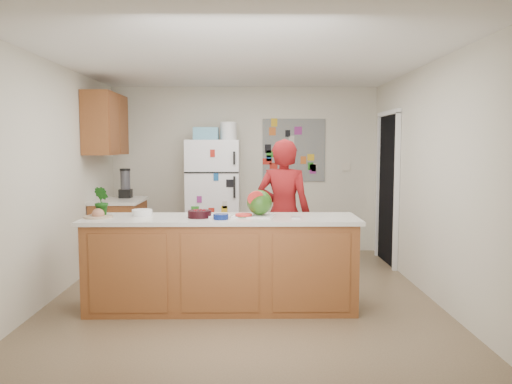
{
  "coord_description": "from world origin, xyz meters",
  "views": [
    {
      "loc": [
        0.08,
        -5.35,
        1.61
      ],
      "look_at": [
        0.15,
        0.2,
        1.1
      ],
      "focal_mm": 35.0,
      "sensor_mm": 36.0,
      "label": 1
    }
  ],
  "objects_px": {
    "refrigerator": "(214,199)",
    "watermelon": "(259,202)",
    "person": "(284,214)",
    "cherry_bowl": "(200,214)"
  },
  "relations": [
    {
      "from": "person",
      "to": "watermelon",
      "type": "relative_size",
      "value": 6.82
    },
    {
      "from": "person",
      "to": "cherry_bowl",
      "type": "height_order",
      "value": "person"
    },
    {
      "from": "cherry_bowl",
      "to": "person",
      "type": "bearing_deg",
      "value": 42.06
    },
    {
      "from": "refrigerator",
      "to": "cherry_bowl",
      "type": "relative_size",
      "value": 7.42
    },
    {
      "from": "refrigerator",
      "to": "watermelon",
      "type": "relative_size",
      "value": 6.84
    },
    {
      "from": "person",
      "to": "cherry_bowl",
      "type": "relative_size",
      "value": 7.4
    },
    {
      "from": "refrigerator",
      "to": "cherry_bowl",
      "type": "xyz_separation_m",
      "value": [
        0.04,
        -2.41,
        0.11
      ]
    },
    {
      "from": "refrigerator",
      "to": "person",
      "type": "distance_m",
      "value": 1.86
    },
    {
      "from": "refrigerator",
      "to": "watermelon",
      "type": "distance_m",
      "value": 2.41
    },
    {
      "from": "watermelon",
      "to": "cherry_bowl",
      "type": "height_order",
      "value": "watermelon"
    }
  ]
}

